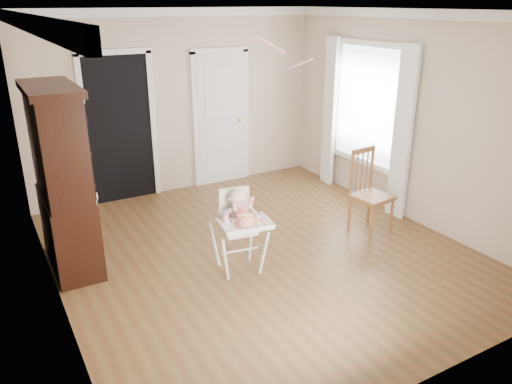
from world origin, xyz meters
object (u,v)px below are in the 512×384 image
sippy_cup (226,217)px  dining_chair (370,194)px  high_chair (239,222)px  china_cabinet (63,180)px  cake (246,220)px

sippy_cup → dining_chair: bearing=4.7°
high_chair → dining_chair: size_ratio=0.87×
sippy_cup → china_cabinet: (-1.36, 1.12, 0.29)m
china_cabinet → dining_chair: size_ratio=1.88×
cake → high_chair: bearing=80.4°
cake → china_cabinet: china_cabinet is taller
high_chair → sippy_cup: (-0.20, -0.09, 0.14)m
cake → dining_chair: dining_chair is taller
cake → sippy_cup: bearing=138.1°
sippy_cup → china_cabinet: 1.79m
cake → sippy_cup: size_ratio=1.44×
high_chair → china_cabinet: china_cabinet is taller
china_cabinet → dining_chair: (3.49, -0.94, -0.51)m
cake → china_cabinet: 2.00m
high_chair → dining_chair: (1.92, 0.08, -0.08)m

